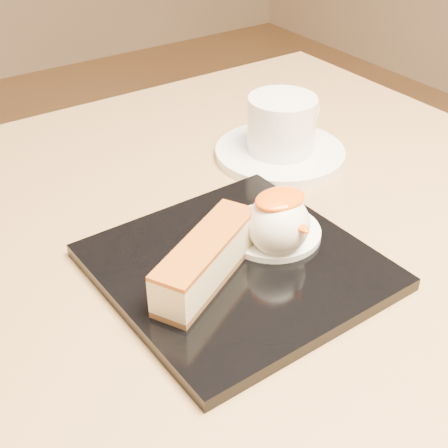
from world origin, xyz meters
TOP-DOWN VIEW (x-y plane):
  - table at (0.00, 0.00)m, footprint 0.80×0.80m
  - dessert_plate at (-0.03, -0.02)m, footprint 0.23×0.23m
  - cheesecake at (-0.06, -0.02)m, footprint 0.12×0.09m
  - cream_smear at (0.02, -0.00)m, footprint 0.09×0.09m
  - ice_cream_scoop at (0.01, -0.02)m, footprint 0.06×0.06m
  - mango_sauce at (0.01, -0.02)m, footprint 0.05×0.04m
  - mint_sprig at (-0.01, 0.02)m, footprint 0.03×0.02m
  - saucer at (0.14, 0.13)m, footprint 0.15×0.15m
  - coffee_cup at (0.14, 0.13)m, footprint 0.10×0.08m

SIDE VIEW (x-z plane):
  - table at x=0.00m, z-range 0.20..0.92m
  - saucer at x=0.14m, z-range 0.72..0.73m
  - dessert_plate at x=-0.03m, z-range 0.72..0.73m
  - cream_smear at x=0.02m, z-range 0.73..0.74m
  - mint_sprig at x=-0.01m, z-range 0.74..0.74m
  - cheesecake at x=-0.06m, z-range 0.73..0.77m
  - ice_cream_scoop at x=0.01m, z-range 0.73..0.79m
  - coffee_cup at x=0.14m, z-range 0.73..0.79m
  - mango_sauce at x=0.01m, z-range 0.78..0.79m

